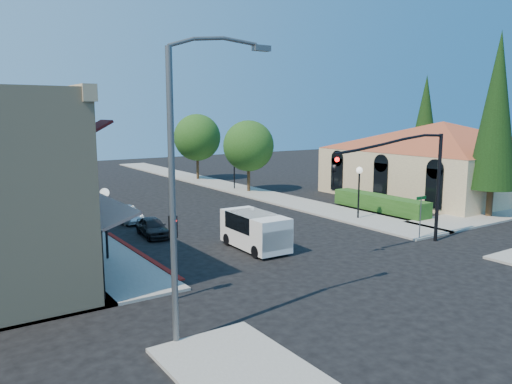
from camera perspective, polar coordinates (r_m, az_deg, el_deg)
ground at (r=23.10m, az=10.83°, el=-9.07°), size 120.00×120.00×0.00m
sidewalk_left at (r=43.63m, az=-24.41°, el=-1.09°), size 3.50×50.00×0.12m
sidewalk_right at (r=49.48m, az=-4.05°, el=0.81°), size 3.50×50.00×0.12m
curb_red_strip at (r=26.05m, az=-13.20°, el=-7.07°), size 0.25×10.00×0.06m
mission_building at (r=46.39m, az=20.42°, el=4.30°), size 30.12×30.12×6.40m
hedge at (r=37.35m, az=13.93°, el=-2.22°), size 1.40×8.00×1.10m
conifer_near at (r=37.28m, az=25.76°, el=8.32°), size 3.20×3.20×12.50m
conifer_far at (r=54.97m, az=18.74°, el=7.77°), size 3.20×3.20×11.00m
street_tree_a at (r=44.83m, az=-0.86°, el=5.29°), size 4.56×4.56×6.48m
street_tree_b at (r=53.46m, az=-6.74°, el=6.21°), size 4.94×4.94×7.02m
signal_mast_arm at (r=27.52m, az=17.60°, el=2.29°), size 8.01×0.39×6.00m
secondary_signal at (r=19.15m, az=-9.49°, el=-5.61°), size 0.28×0.42×3.32m
cobra_streetlight at (r=15.07m, az=-8.38°, el=1.90°), size 3.60×0.25×9.31m
street_name_sign at (r=29.59m, az=18.30°, el=-1.98°), size 0.80×0.06×2.50m
lamppost_left_near at (r=24.94m, az=-16.86°, el=-1.48°), size 0.44×0.44×3.57m
lamppost_left_far at (r=38.42m, az=-23.04°, el=1.76°), size 0.44×0.44×3.57m
lamppost_right_near at (r=33.93m, az=11.71°, el=1.42°), size 0.44×0.44×3.57m
lamppost_right_far at (r=46.47m, az=-2.51°, el=3.61°), size 0.44×0.44×3.57m
white_van at (r=26.22m, az=-0.07°, el=-4.23°), size 2.02×4.36×1.90m
parked_car_a at (r=29.67m, az=-11.74°, el=-3.93°), size 1.62×3.40×1.12m
parked_car_b at (r=33.77m, az=-14.61°, el=-2.52°), size 1.41×3.29×1.05m
parked_car_c at (r=42.04m, az=-20.01°, el=-0.43°), size 2.19×4.37×1.22m
parked_car_d at (r=43.06m, az=-20.89°, el=-0.36°), size 2.03×3.97×1.07m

